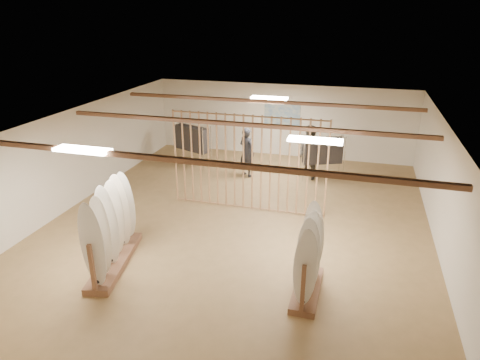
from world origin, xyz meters
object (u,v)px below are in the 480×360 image
(rack_left, at_px, (112,238))
(clothing_rack_b, at_px, (323,151))
(clothing_rack_a, at_px, (192,138))
(rack_right, at_px, (308,266))
(shopper_a, at_px, (247,149))
(shopper_b, at_px, (310,149))

(rack_left, relative_size, clothing_rack_b, 1.65)
(clothing_rack_a, xyz_separation_m, clothing_rack_b, (4.74, -0.06, -0.05))
(rack_right, bearing_deg, clothing_rack_b, 93.66)
(rack_right, distance_m, clothing_rack_b, 6.62)
(rack_right, xyz_separation_m, clothing_rack_a, (-5.14, 6.65, 0.40))
(shopper_a, bearing_deg, shopper_b, -141.31)
(rack_right, relative_size, clothing_rack_b, 1.23)
(rack_left, xyz_separation_m, clothing_rack_a, (-0.78, 6.77, 0.36))
(clothing_rack_a, height_order, shopper_a, shopper_a)
(clothing_rack_b, relative_size, shopper_a, 0.77)
(rack_left, relative_size, shopper_b, 1.19)
(rack_right, bearing_deg, clothing_rack_a, 127.92)
(clothing_rack_b, xyz_separation_m, shopper_b, (-0.42, -0.14, 0.07))
(shopper_a, height_order, shopper_b, shopper_b)
(rack_right, distance_m, shopper_b, 6.52)
(rack_right, bearing_deg, shopper_a, 115.73)
(clothing_rack_a, bearing_deg, shopper_a, 9.39)
(rack_left, height_order, clothing_rack_b, rack_left)
(clothing_rack_a, distance_m, shopper_b, 4.33)
(rack_left, height_order, shopper_b, shopper_b)
(rack_right, height_order, shopper_a, shopper_a)
(rack_right, xyz_separation_m, clothing_rack_b, (-0.39, 6.60, 0.36))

